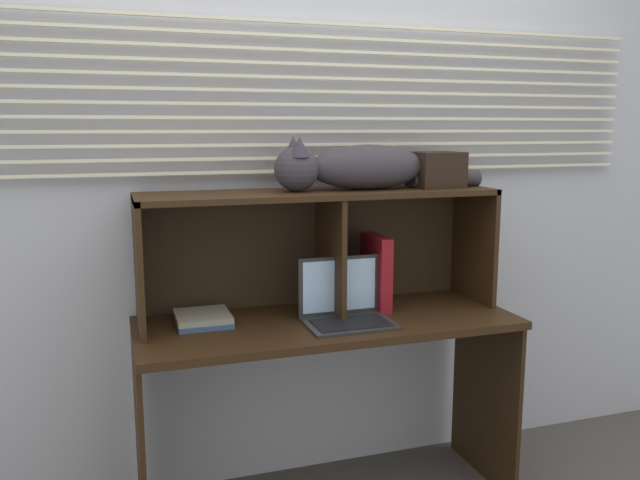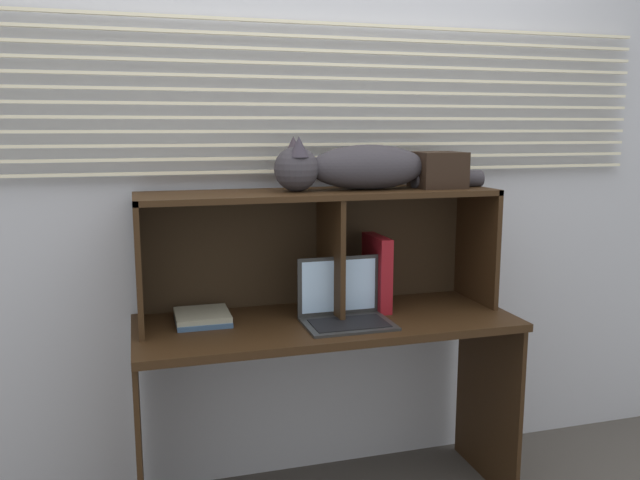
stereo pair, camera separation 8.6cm
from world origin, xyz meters
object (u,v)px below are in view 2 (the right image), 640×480
binder_upright (377,272)px  storage_box (438,170)px  laptop (345,309)px  book_stack (202,317)px  cat (356,168)px

binder_upright → storage_box: (0.26, 0.00, 0.41)m
binder_upright → storage_box: 0.48m
laptop → book_stack: bearing=164.1°
book_stack → cat: bearing=0.1°
laptop → binder_upright: size_ratio=1.10×
cat → laptop: 0.55m
cat → storage_box: 0.35m
storage_box → book_stack: bearing=-179.9°
cat → laptop: size_ratio=2.66×
laptop → book_stack: laptop is taller
cat → storage_box: (0.35, 0.00, -0.02)m
cat → laptop: cat is taller
laptop → binder_upright: bearing=38.6°
binder_upright → storage_box: bearing=0.0°
cat → laptop: (-0.09, -0.15, -0.52)m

